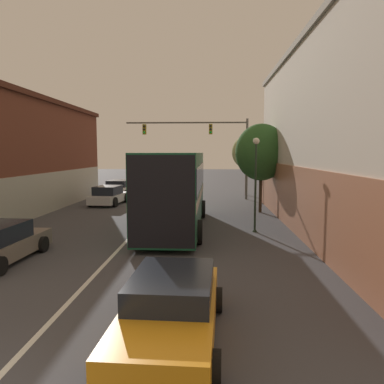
{
  "coord_description": "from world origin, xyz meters",
  "views": [
    {
      "loc": [
        3.5,
        -4.07,
        3.73
      ],
      "look_at": [
        2.7,
        13.03,
        1.92
      ],
      "focal_mm": 35.0,
      "sensor_mm": 36.0,
      "label": 1
    }
  ],
  "objects": [
    {
      "name": "bus",
      "position": [
        1.82,
        14.06,
        2.08
      ],
      "size": [
        2.9,
        10.11,
        3.72
      ],
      "rotation": [
        0.0,
        0.0,
        1.56
      ],
      "color": "#145133",
      "rests_on": "ground_plane"
    },
    {
      "name": "street_lamp",
      "position": [
        5.65,
        13.43,
        2.48
      ],
      "size": [
        0.3,
        0.3,
        4.41
      ],
      "color": "#233323",
      "rests_on": "ground_plane"
    },
    {
      "name": "hatchback_foreground",
      "position": [
        2.75,
        3.11,
        0.61
      ],
      "size": [
        2.17,
        4.59,
        1.27
      ],
      "rotation": [
        0.0,
        0.0,
        1.53
      ],
      "color": "orange",
      "rests_on": "ground_plane"
    },
    {
      "name": "parked_car_left_far",
      "position": [
        -4.26,
        27.98,
        0.65
      ],
      "size": [
        2.47,
        4.4,
        1.36
      ],
      "rotation": [
        0.0,
        0.0,
        1.45
      ],
      "color": "silver",
      "rests_on": "ground_plane"
    },
    {
      "name": "traffic_signal_gantry",
      "position": [
        3.48,
        25.86,
        4.71
      ],
      "size": [
        9.69,
        0.36,
        6.39
      ],
      "color": "#514C47",
      "rests_on": "ground_plane"
    },
    {
      "name": "building_right_storefront",
      "position": [
        10.8,
        13.08,
        4.54
      ],
      "size": [
        6.94,
        22.55,
        8.86
      ],
      "color": "beige",
      "rests_on": "ground_plane"
    },
    {
      "name": "parked_car_left_near",
      "position": [
        -3.76,
        22.35,
        0.64
      ],
      "size": [
        2.27,
        4.17,
        1.35
      ],
      "rotation": [
        0.0,
        0.0,
        1.48
      ],
      "color": "silver",
      "rests_on": "ground_plane"
    },
    {
      "name": "street_tree_far",
      "position": [
        6.72,
        28.85,
        3.77
      ],
      "size": [
        2.59,
        2.33,
        5.21
      ],
      "color": "brown",
      "rests_on": "ground_plane"
    },
    {
      "name": "lane_center_line",
      "position": [
        0.0,
        14.94,
        0.0
      ],
      "size": [
        0.14,
        41.87,
        0.01
      ],
      "color": "silver",
      "rests_on": "ground_plane"
    },
    {
      "name": "street_tree_near",
      "position": [
        6.68,
        19.31,
        3.74
      ],
      "size": [
        3.19,
        2.87,
        5.5
      ],
      "color": "#3D2D1E",
      "rests_on": "ground_plane"
    }
  ]
}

